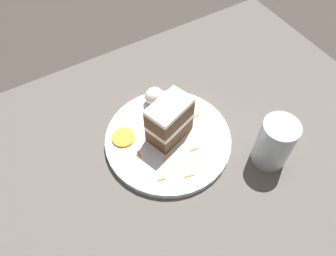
{
  "coord_description": "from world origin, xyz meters",
  "views": [
    {
      "loc": [
        0.17,
        0.3,
        0.66
      ],
      "look_at": [
        -0.04,
        -0.06,
        0.08
      ],
      "focal_mm": 35.0,
      "sensor_mm": 36.0,
      "label": 1
    }
  ],
  "objects_px": {
    "plate": "(168,139)",
    "cream_dollop": "(154,96)",
    "drinking_glass": "(273,145)",
    "cake_slice": "(169,120)",
    "orange_garnish": "(123,137)"
  },
  "relations": [
    {
      "from": "plate",
      "to": "cream_dollop",
      "type": "bearing_deg",
      "value": -102.9
    },
    {
      "from": "plate",
      "to": "cream_dollop",
      "type": "height_order",
      "value": "cream_dollop"
    },
    {
      "from": "drinking_glass",
      "to": "plate",
      "type": "bearing_deg",
      "value": -41.74
    },
    {
      "from": "cake_slice",
      "to": "drinking_glass",
      "type": "bearing_deg",
      "value": 26.75
    },
    {
      "from": "plate",
      "to": "orange_garnish",
      "type": "relative_size",
      "value": 5.46
    },
    {
      "from": "plate",
      "to": "drinking_glass",
      "type": "height_order",
      "value": "drinking_glass"
    },
    {
      "from": "orange_garnish",
      "to": "cream_dollop",
      "type": "bearing_deg",
      "value": -153.03
    },
    {
      "from": "drinking_glass",
      "to": "orange_garnish",
      "type": "bearing_deg",
      "value": -37.92
    },
    {
      "from": "plate",
      "to": "cream_dollop",
      "type": "xyz_separation_m",
      "value": [
        -0.02,
        -0.11,
        0.03
      ]
    },
    {
      "from": "cream_dollop",
      "to": "drinking_glass",
      "type": "bearing_deg",
      "value": 119.31
    },
    {
      "from": "cake_slice",
      "to": "cream_dollop",
      "type": "distance_m",
      "value": 0.11
    },
    {
      "from": "plate",
      "to": "orange_garnish",
      "type": "bearing_deg",
      "value": -29.33
    },
    {
      "from": "cake_slice",
      "to": "cream_dollop",
      "type": "xyz_separation_m",
      "value": [
        -0.02,
        -0.1,
        -0.03
      ]
    },
    {
      "from": "cake_slice",
      "to": "orange_garnish",
      "type": "height_order",
      "value": "cake_slice"
    },
    {
      "from": "plate",
      "to": "drinking_glass",
      "type": "distance_m",
      "value": 0.23
    }
  ]
}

